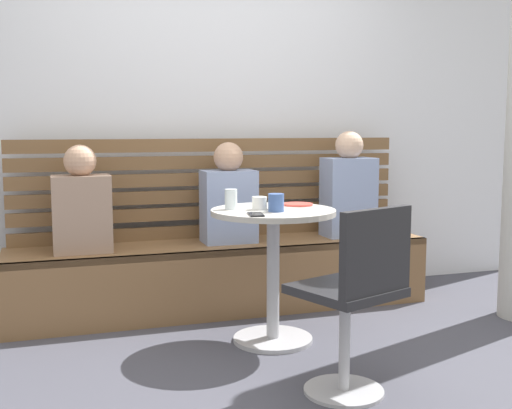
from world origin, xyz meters
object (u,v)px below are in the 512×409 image
object	(u,v)px
cafe_table	(273,249)
person_child_left	(81,205)
booth_bench	(223,276)
white_chair	(356,294)
cup_mug_blue	(276,203)
phone_on_table	(256,214)
person_adult	(348,190)
cup_glass_short	(276,202)
cup_water_clear	(231,199)
plate_small	(298,204)
person_child_middle	(229,198)
cup_ceramic_white	(259,203)

from	to	relation	value
cafe_table	person_child_left	distance (m)	1.20
booth_bench	cafe_table	bearing A→B (deg)	-82.30
white_chair	cup_mug_blue	size ratio (longest dim) A/B	8.95
phone_on_table	person_adult	bearing A→B (deg)	-128.24
person_adult	cup_glass_short	xyz separation A→B (m)	(-0.77, -0.68, 0.02)
cup_glass_short	cup_water_clear	world-z (taller)	cup_water_clear
cup_mug_blue	plate_small	world-z (taller)	cup_mug_blue
booth_bench	white_chair	size ratio (longest dim) A/B	3.18
booth_bench	person_child_middle	xyz separation A→B (m)	(0.04, 0.01, 0.50)
cup_mug_blue	plate_small	xyz separation A→B (m)	(0.21, 0.21, -0.04)
person_child_middle	person_adult	bearing A→B (deg)	-1.58
cafe_table	plate_small	xyz separation A→B (m)	(0.19, 0.12, 0.23)
booth_bench	phone_on_table	distance (m)	1.03
white_chair	person_child_middle	size ratio (longest dim) A/B	1.31
person_child_left	cup_glass_short	xyz separation A→B (m)	(0.99, -0.66, 0.06)
cup_glass_short	cup_water_clear	bearing A→B (deg)	163.77
booth_bench	cup_water_clear	xyz separation A→B (m)	(-0.12, -0.62, 0.57)
white_chair	cup_glass_short	bearing A→B (deg)	95.17
person_adult	person_child_left	xyz separation A→B (m)	(-1.76, -0.02, -0.04)
cup_ceramic_white	plate_small	xyz separation A→B (m)	(0.26, 0.10, -0.03)
booth_bench	person_child_left	bearing A→B (deg)	-178.11
booth_bench	cafe_table	world-z (taller)	cafe_table
white_chair	plate_small	bearing A→B (deg)	83.93
person_child_middle	phone_on_table	world-z (taller)	person_child_middle
person_child_left	plate_small	size ratio (longest dim) A/B	3.77
cup_glass_short	cup_water_clear	xyz separation A→B (m)	(-0.24, 0.07, 0.02)
white_chair	cup_ceramic_white	distance (m)	0.90
cup_glass_short	person_adult	bearing A→B (deg)	41.42
person_adult	phone_on_table	size ratio (longest dim) A/B	5.12
cup_mug_blue	phone_on_table	xyz separation A→B (m)	(-0.14, -0.10, -0.04)
cup_glass_short	phone_on_table	size ratio (longest dim) A/B	0.57
cup_water_clear	cafe_table	bearing A→B (deg)	-18.81
person_child_left	cup_mug_blue	world-z (taller)	person_child_left
cup_mug_blue	cup_ceramic_white	xyz separation A→B (m)	(-0.06, 0.11, -0.01)
booth_bench	cup_mug_blue	bearing A→B (deg)	-84.41
cup_ceramic_white	cup_glass_short	world-z (taller)	cup_glass_short
cafe_table	cup_water_clear	size ratio (longest dim) A/B	6.73
white_chair	person_child_left	size ratio (longest dim) A/B	1.33
person_child_left	cup_mug_blue	distance (m)	1.22
cup_mug_blue	cafe_table	bearing A→B (deg)	79.40
person_adult	person_child_middle	distance (m)	0.84
cup_ceramic_white	white_chair	bearing A→B (deg)	-78.65
person_adult	cup_water_clear	size ratio (longest dim) A/B	6.51
cafe_table	cup_ceramic_white	xyz separation A→B (m)	(-0.07, 0.02, 0.26)
person_adult	phone_on_table	xyz separation A→B (m)	(-0.95, -0.87, -0.02)
cup_glass_short	phone_on_table	xyz separation A→B (m)	(-0.18, -0.19, -0.04)
cafe_table	plate_small	world-z (taller)	plate_small
cafe_table	cup_glass_short	size ratio (longest dim) A/B	9.25
cup_water_clear	phone_on_table	distance (m)	0.27
cafe_table	white_chair	world-z (taller)	white_chair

